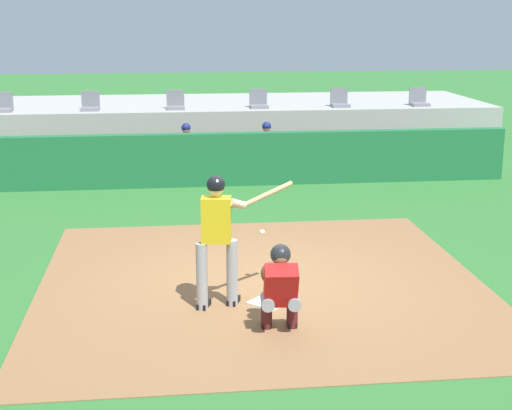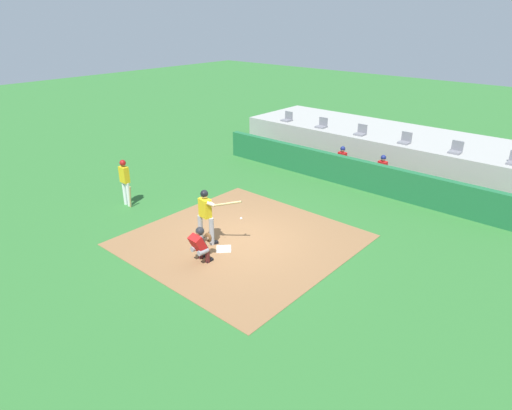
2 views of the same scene
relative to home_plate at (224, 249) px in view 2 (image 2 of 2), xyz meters
name	(u,v)px [view 2 (image 2 of 2)]	position (x,y,z in m)	size (l,w,h in m)	color
ground_plane	(242,240)	(0.00, 0.80, -0.02)	(80.00, 80.00, 0.00)	#2D6B2D
dirt_infield	(242,240)	(0.00, 0.80, -0.02)	(6.40, 6.40, 0.01)	olive
home_plate	(224,249)	(0.00, 0.00, 0.00)	(0.44, 0.44, 0.02)	white
batter_at_plate	(206,213)	(-0.67, -0.05, 1.01)	(1.37, 0.68, 1.80)	#99999E
catcher_crouched	(201,243)	(0.01, -0.92, 0.58)	(0.50, 2.08, 1.13)	gray
on_deck_batter	(125,180)	(-5.12, 0.01, 1.00)	(0.58, 0.23, 1.79)	silver
dugout_wall	(348,171)	(0.00, 7.30, 0.58)	(13.00, 0.30, 1.20)	#1E6638
dugout_bench	(359,174)	(0.00, 8.30, 0.20)	(11.80, 0.44, 0.45)	olive
dugout_player_0	(340,161)	(-0.87, 8.14, 0.65)	(0.49, 0.70, 1.30)	#939399
dugout_player_1	(381,170)	(1.05, 8.14, 0.65)	(0.49, 0.70, 1.30)	#939399
stands_platform	(395,147)	(0.00, 11.70, 0.68)	(15.00, 4.40, 1.40)	#9E9E99
stadium_seat_0	(287,118)	(-5.42, 10.18, 1.51)	(0.46, 0.46, 0.48)	slate
stadium_seat_1	(322,125)	(-3.25, 10.18, 1.51)	(0.46, 0.46, 0.48)	slate
stadium_seat_2	(361,132)	(-1.08, 10.18, 1.51)	(0.46, 0.46, 0.48)	slate
stadium_seat_3	(405,140)	(1.08, 10.18, 1.51)	(0.46, 0.46, 0.48)	slate
stadium_seat_4	(456,150)	(3.25, 10.18, 1.51)	(0.46, 0.46, 0.48)	slate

